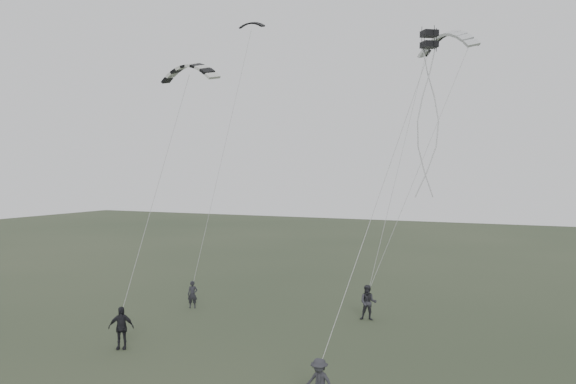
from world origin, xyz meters
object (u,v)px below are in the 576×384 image
at_px(flyer_right, 368,303).
at_px(kite_box, 429,39).
at_px(kite_pale_large, 447,34).
at_px(kite_striped, 189,65).
at_px(flyer_center, 121,328).
at_px(flyer_far, 319,382).
at_px(kite_dark_small, 252,23).
at_px(flyer_left, 193,294).

relative_size(flyer_right, kite_box, 2.70).
distance_m(kite_pale_large, kite_box, 12.21).
relative_size(kite_striped, kite_box, 4.82).
xyz_separation_m(flyer_center, kite_pale_large, (11.52, 15.61, 15.22)).
xyz_separation_m(flyer_far, kite_pale_large, (1.30, 17.71, 15.35)).
relative_size(kite_dark_small, kite_striped, 0.51).
xyz_separation_m(flyer_far, kite_dark_small, (-11.08, 16.00, 16.92)).
height_order(flyer_center, flyer_far, flyer_center).
distance_m(flyer_center, kite_box, 18.02).
bearing_deg(flyer_right, flyer_far, -93.76).
bearing_deg(kite_box, kite_striped, 135.79).
relative_size(flyer_left, flyer_far, 0.96).
height_order(flyer_center, kite_dark_small, kite_dark_small).
height_order(kite_pale_large, kite_box, kite_pale_large).
bearing_deg(kite_striped, flyer_right, 24.70).
relative_size(flyer_right, flyer_center, 0.99).
relative_size(flyer_left, kite_box, 2.26).
relative_size(flyer_right, kite_striped, 0.56).
xyz_separation_m(flyer_center, kite_box, (12.66, 3.82, 12.25)).
height_order(flyer_right, flyer_center, flyer_center).
bearing_deg(kite_box, kite_pale_large, 59.46).
relative_size(flyer_left, kite_dark_small, 0.92).
distance_m(flyer_center, kite_dark_small, 21.82).
xyz_separation_m(flyer_right, kite_striped, (-8.78, -3.54, 12.55)).
relative_size(flyer_center, flyer_far, 1.16).
height_order(flyer_right, kite_pale_large, kite_pale_large).
bearing_deg(kite_box, flyer_left, 128.86).
height_order(flyer_left, flyer_right, flyer_right).
height_order(flyer_left, kite_box, kite_box).
bearing_deg(flyer_right, flyer_center, -144.96).
bearing_deg(kite_pale_large, kite_striped, -109.35).
relative_size(flyer_left, kite_striped, 0.47).
height_order(flyer_right, flyer_far, flyer_right).
bearing_deg(kite_pale_large, kite_dark_small, -141.82).
distance_m(flyer_center, kite_striped, 13.76).
relative_size(kite_pale_large, kite_striped, 1.22).
relative_size(flyer_center, kite_pale_large, 0.47).
height_order(flyer_right, kite_box, kite_box).
relative_size(flyer_left, kite_pale_large, 0.38).
xyz_separation_m(flyer_right, kite_dark_small, (-9.46, 4.69, 16.81)).
relative_size(flyer_far, kite_dark_small, 0.96).
distance_m(kite_dark_small, kite_box, 17.46).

